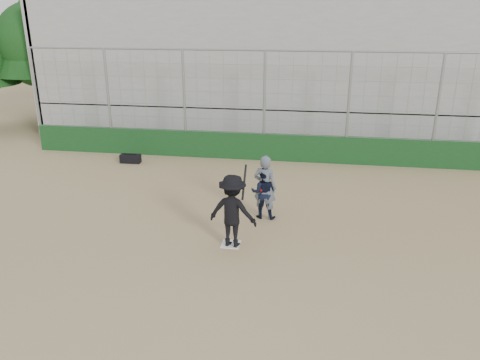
# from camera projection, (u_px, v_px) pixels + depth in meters

# --- Properties ---
(ground) EXTENTS (90.00, 90.00, 0.00)m
(ground) POSITION_uv_depth(u_px,v_px,m) (231.00, 245.00, 11.20)
(ground) COLOR olive
(ground) RESTS_ON ground
(home_plate) EXTENTS (0.44, 0.44, 0.02)m
(home_plate) POSITION_uv_depth(u_px,v_px,m) (231.00, 244.00, 11.20)
(home_plate) COLOR white
(home_plate) RESTS_ON ground
(backstop) EXTENTS (18.10, 0.25, 4.04)m
(backstop) POSITION_uv_depth(u_px,v_px,m) (264.00, 135.00, 17.39)
(backstop) COLOR #123816
(backstop) RESTS_ON ground
(bleachers) EXTENTS (20.25, 6.70, 6.98)m
(bleachers) POSITION_uv_depth(u_px,v_px,m) (276.00, 67.00, 21.33)
(bleachers) COLOR gray
(bleachers) RESTS_ON ground
(tree_left) EXTENTS (4.48, 4.48, 7.00)m
(tree_left) POSITION_uv_depth(u_px,v_px,m) (38.00, 32.00, 21.58)
(tree_left) COLOR #382014
(tree_left) RESTS_ON ground
(batter_at_plate) EXTENTS (1.24, 0.86, 1.92)m
(batter_at_plate) POSITION_uv_depth(u_px,v_px,m) (233.00, 211.00, 10.87)
(batter_at_plate) COLOR black
(batter_at_plate) RESTS_ON ground
(catcher_crouched) EXTENTS (0.74, 0.60, 0.98)m
(catcher_crouched) POSITION_uv_depth(u_px,v_px,m) (263.00, 201.00, 12.51)
(catcher_crouched) COLOR black
(catcher_crouched) RESTS_ON ground
(umpire) EXTENTS (0.73, 0.59, 1.58)m
(umpire) POSITION_uv_depth(u_px,v_px,m) (265.00, 190.00, 12.41)
(umpire) COLOR #545E6A
(umpire) RESTS_ON ground
(equipment_bag) EXTENTS (0.75, 0.33, 0.36)m
(equipment_bag) POSITION_uv_depth(u_px,v_px,m) (130.00, 159.00, 17.27)
(equipment_bag) COLOR black
(equipment_bag) RESTS_ON ground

